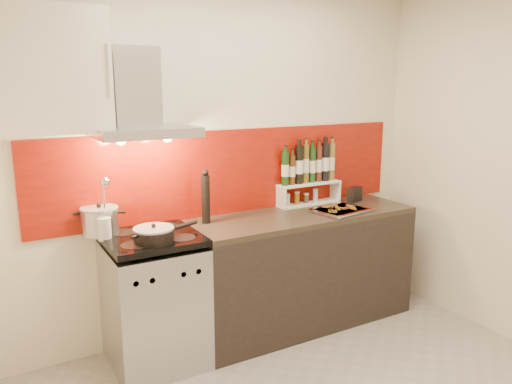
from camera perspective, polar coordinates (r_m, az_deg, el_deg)
back_wall at (r=3.77m, az=-3.39°, el=3.50°), size 3.40×0.02×2.60m
backsplash at (r=3.80m, az=-2.61°, el=2.34°), size 3.00×0.02×0.64m
range_stove at (r=3.49m, az=-11.49°, el=-12.22°), size 0.60×0.60×0.91m
counter at (r=3.99m, az=5.24°, el=-8.69°), size 1.80×0.60×0.90m
range_hood at (r=3.32m, az=-13.25°, el=9.67°), size 0.62×0.50×0.61m
upper_cabinet at (r=3.20m, az=-23.09°, el=12.65°), size 0.70×0.35×0.72m
stock_pot at (r=3.42m, az=-17.40°, el=-3.13°), size 0.24×0.24×0.21m
saute_pan at (r=3.19m, az=-11.49°, el=-4.75°), size 0.47×0.27×0.12m
utensil_jar at (r=3.30m, az=-16.94°, el=-3.21°), size 0.09×0.13×0.42m
pepper_mill at (r=3.54m, az=-5.77°, el=-0.61°), size 0.06×0.06×0.39m
step_shelf at (r=4.09m, az=6.08°, el=2.03°), size 0.56×0.15×0.50m
caddy_box at (r=4.28m, az=11.21°, el=-0.29°), size 0.16×0.11×0.13m
baking_tray at (r=3.93m, az=9.62°, el=-2.01°), size 0.46×0.38×0.03m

